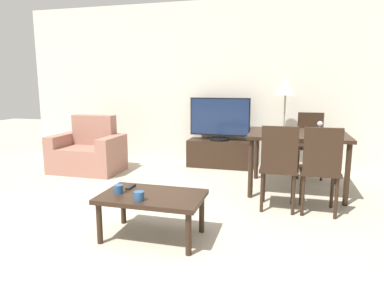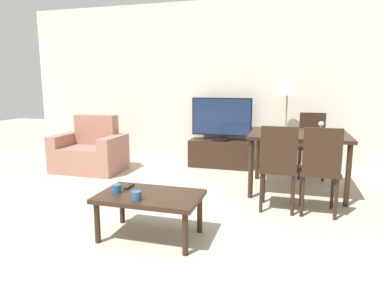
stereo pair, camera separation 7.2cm
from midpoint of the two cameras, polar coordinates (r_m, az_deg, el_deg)
name	(u,v)px [view 1 (the left image)]	position (r m, az deg, el deg)	size (l,w,h in m)	color
ground_plane	(110,272)	(2.75, -14.28, -20.03)	(18.00, 18.00, 0.00)	#B2A893
wall_back	(213,84)	(5.86, 3.14, 9.92)	(6.88, 0.06, 2.70)	silver
armchair	(88,152)	(5.61, -17.23, -1.33)	(1.05, 0.69, 0.87)	#9E6B5B
tv_stand	(219,153)	(5.67, 4.21, -1.56)	(1.03, 0.41, 0.45)	black
tv	(220,119)	(5.58, 4.28, 4.16)	(0.98, 0.32, 0.69)	black
coffee_table	(152,200)	(3.08, -7.35, -9.23)	(0.91, 0.56, 0.40)	black
dining_table	(298,140)	(4.51, 16.74, 0.71)	(1.19, 0.99, 0.75)	black
dining_chair_near	(279,164)	(3.75, 13.75, -3.20)	(0.40, 0.40, 0.94)	black
dining_chair_far	(310,141)	(5.33, 18.69, 0.47)	(0.40, 0.40, 0.94)	black
dining_chair_near_right	(321,166)	(3.76, 20.12, -3.48)	(0.40, 0.40, 0.94)	black
floor_lamp	(286,90)	(5.36, 14.96, 8.63)	(0.34, 0.34, 1.47)	gray
remote_primary	(131,187)	(3.28, -10.81, -7.04)	(0.04, 0.15, 0.02)	black
cup_white_near	(119,189)	(3.14, -12.79, -7.35)	(0.08, 0.08, 0.08)	navy
cup_colored_far	(139,196)	(2.92, -9.54, -8.55)	(0.09, 0.09, 0.08)	navy
wine_glass_left	(320,125)	(4.59, 20.12, 3.06)	(0.07, 0.07, 0.15)	silver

